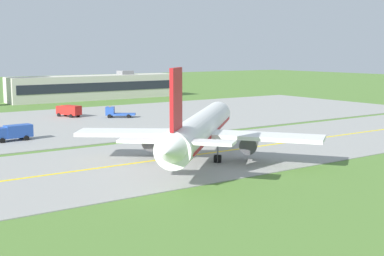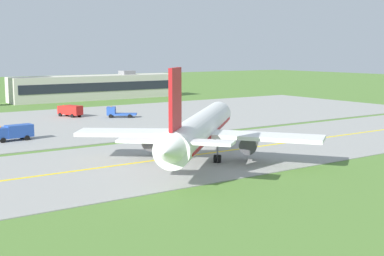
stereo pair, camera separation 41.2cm
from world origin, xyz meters
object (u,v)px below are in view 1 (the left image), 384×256
Objects in this scene: service_truck_baggage at (13,132)px; airplane_lead at (200,129)px; service_truck_catering at (116,112)px; service_truck_fuel at (69,110)px.

airplane_lead is at bearing -61.02° from service_truck_baggage.
airplane_lead reaches higher than service_truck_baggage.
service_truck_fuel is at bearing 138.11° from service_truck_catering.
service_truck_catering is at bearing -41.89° from service_truck_fuel.
service_truck_fuel is at bearing 86.55° from airplane_lead.
airplane_lead reaches higher than service_truck_catering.
service_truck_catering is (27.26, 17.96, -0.35)m from service_truck_baggage.
service_truck_baggage is at bearing -146.61° from service_truck_catering.
service_truck_baggage is 0.95× the size of service_truck_catering.
service_truck_baggage is at bearing -127.75° from service_truck_fuel.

